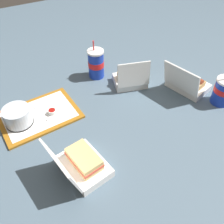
% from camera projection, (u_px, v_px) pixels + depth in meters
% --- Properties ---
extents(ground_plane, '(3.20, 3.20, 0.00)m').
position_uv_depth(ground_plane, '(115.00, 111.00, 1.24)').
color(ground_plane, '#4C6070').
extents(food_tray, '(0.39, 0.29, 0.01)m').
position_uv_depth(food_tray, '(39.00, 115.00, 1.22)').
color(food_tray, '#A56619').
rests_on(food_tray, ground_plane).
extents(cake_container, '(0.13, 0.13, 0.08)m').
position_uv_depth(cake_container, '(18.00, 117.00, 1.14)').
color(cake_container, black).
rests_on(cake_container, food_tray).
extents(ketchup_cup, '(0.04, 0.04, 0.02)m').
position_uv_depth(ketchup_cup, '(52.00, 112.00, 1.20)').
color(ketchup_cup, white).
rests_on(ketchup_cup, food_tray).
extents(napkin_stack, '(0.12, 0.12, 0.00)m').
position_uv_depth(napkin_stack, '(46.00, 106.00, 1.25)').
color(napkin_stack, white).
rests_on(napkin_stack, food_tray).
extents(plastic_fork, '(0.11, 0.05, 0.00)m').
position_uv_depth(plastic_fork, '(55.00, 114.00, 1.21)').
color(plastic_fork, white).
rests_on(plastic_fork, food_tray).
extents(clamshell_hotdog_center, '(0.23, 0.25, 0.18)m').
position_uv_depth(clamshell_hotdog_center, '(187.00, 83.00, 1.34)').
color(clamshell_hotdog_center, white).
rests_on(clamshell_hotdog_center, ground_plane).
extents(clamshell_sandwich_corner, '(0.22, 0.23, 0.18)m').
position_uv_depth(clamshell_sandwich_corner, '(82.00, 164.00, 0.97)').
color(clamshell_sandwich_corner, white).
rests_on(clamshell_sandwich_corner, ground_plane).
extents(clamshell_hotdog_front, '(0.20, 0.18, 0.17)m').
position_uv_depth(clamshell_hotdog_front, '(130.00, 79.00, 1.37)').
color(clamshell_hotdog_front, white).
rests_on(clamshell_hotdog_front, ground_plane).
extents(soda_cup_left, '(0.09, 0.09, 0.23)m').
position_uv_depth(soda_cup_left, '(96.00, 64.00, 1.40)').
color(soda_cup_left, '#1938B7').
rests_on(soda_cup_left, ground_plane).
extents(soda_cup_back, '(0.10, 0.10, 0.20)m').
position_uv_depth(soda_cup_back, '(223.00, 91.00, 1.24)').
color(soda_cup_back, '#1938B7').
rests_on(soda_cup_back, ground_plane).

